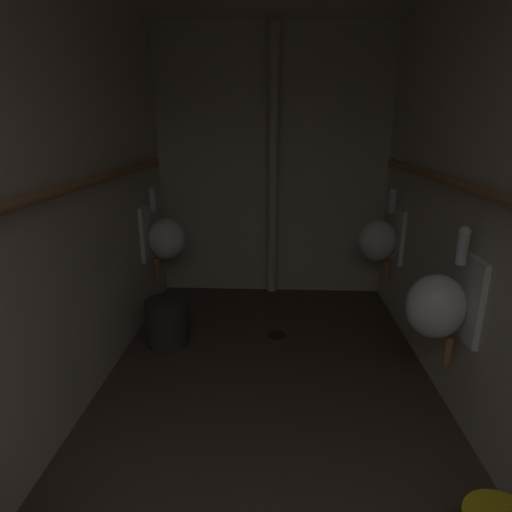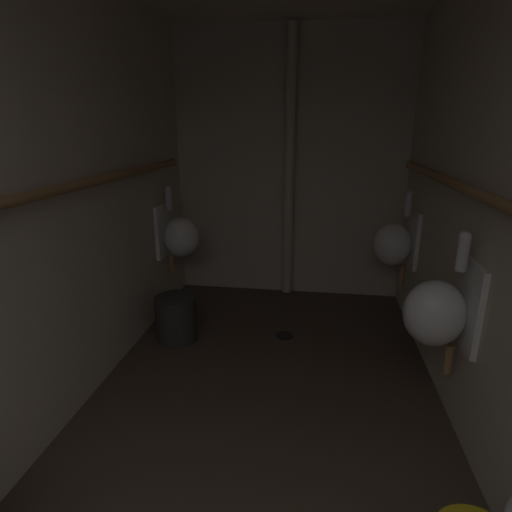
# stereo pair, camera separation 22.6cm
# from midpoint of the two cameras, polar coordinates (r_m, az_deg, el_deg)

# --- Properties ---
(floor) EXTENTS (2.17, 3.70, 0.08)m
(floor) POSITION_cam_midpoint_polar(r_m,az_deg,el_deg) (2.53, -1.19, -20.81)
(floor) COLOR #47382D
(floor) RESTS_ON ground
(wall_left) EXTENTS (0.06, 3.70, 2.35)m
(wall_left) POSITION_cam_midpoint_polar(r_m,az_deg,el_deg) (2.34, -28.33, 6.71)
(wall_left) COLOR beige
(wall_left) RESTS_ON ground
(wall_right) EXTENTS (0.06, 3.70, 2.35)m
(wall_right) POSITION_cam_midpoint_polar(r_m,az_deg,el_deg) (2.21, 27.23, 6.34)
(wall_right) COLOR beige
(wall_right) RESTS_ON ground
(wall_back) EXTENTS (2.17, 0.06, 2.35)m
(wall_back) POSITION_cam_midpoint_polar(r_m,az_deg,el_deg) (3.82, 0.54, 12.19)
(wall_back) COLOR beige
(wall_back) RESTS_ON ground
(urinal_left_mid) EXTENTS (0.32, 0.30, 0.76)m
(urinal_left_mid) POSITION_cam_midpoint_polar(r_m,az_deg,el_deg) (3.51, -14.35, 2.53)
(urinal_left_mid) COLOR white
(urinal_right_mid) EXTENTS (0.32, 0.30, 0.76)m
(urinal_right_mid) POSITION_cam_midpoint_polar(r_m,az_deg,el_deg) (2.30, 21.30, -6.15)
(urinal_right_mid) COLOR white
(urinal_right_far) EXTENTS (0.32, 0.30, 0.76)m
(urinal_right_far) POSITION_cam_midpoint_polar(r_m,az_deg,el_deg) (3.46, 14.88, 2.30)
(urinal_right_far) COLOR white
(supply_pipe_left) EXTENTS (0.06, 2.96, 0.06)m
(supply_pipe_left) POSITION_cam_midpoint_polar(r_m,az_deg,el_deg) (2.30, -26.49, 8.49)
(supply_pipe_left) COLOR #9E7042
(supply_pipe_right) EXTENTS (0.06, 2.96, 0.06)m
(supply_pipe_right) POSITION_cam_midpoint_polar(r_m,az_deg,el_deg) (2.20, 24.91, 8.38)
(supply_pipe_right) COLOR #9E7042
(standpipe_back_wall) EXTENTS (0.09, 0.09, 2.30)m
(standpipe_back_wall) POSITION_cam_midpoint_polar(r_m,az_deg,el_deg) (3.71, 0.56, 12.03)
(standpipe_back_wall) COLOR beige
(standpipe_back_wall) RESTS_ON ground
(floor_drain) EXTENTS (0.14, 0.14, 0.01)m
(floor_drain) POSITION_cam_midpoint_polar(r_m,az_deg,el_deg) (3.23, 0.83, -10.66)
(floor_drain) COLOR black
(floor_drain) RESTS_ON ground
(waste_bin) EXTENTS (0.31, 0.31, 0.34)m
(waste_bin) POSITION_cam_midpoint_polar(r_m,az_deg,el_deg) (3.14, -14.13, -8.75)
(waste_bin) COLOR #2D2D2D
(waste_bin) RESTS_ON ground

